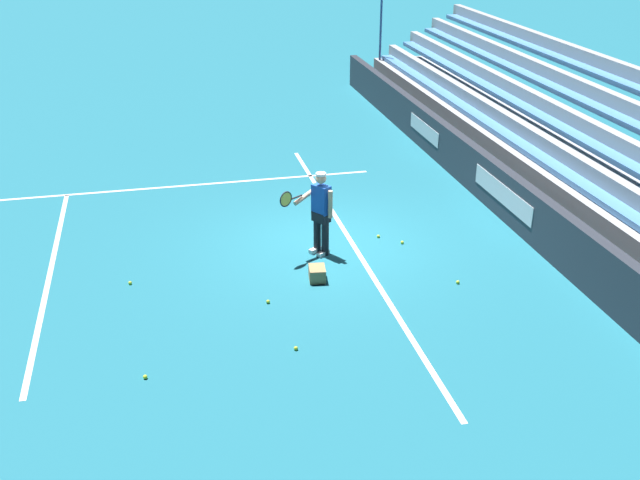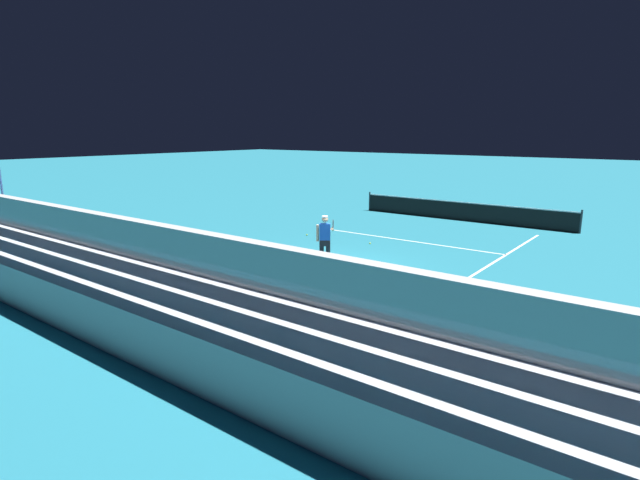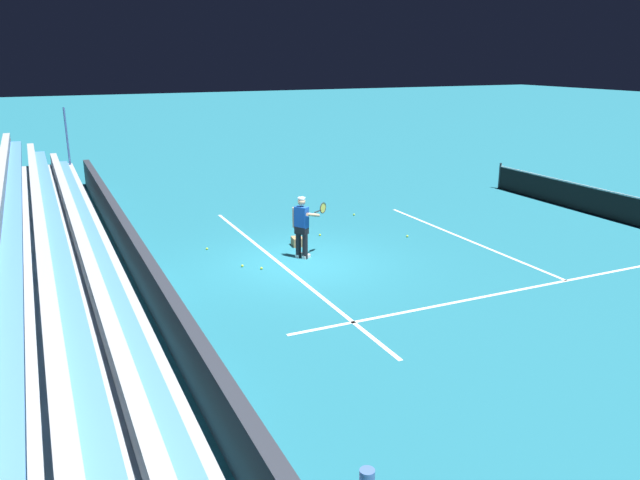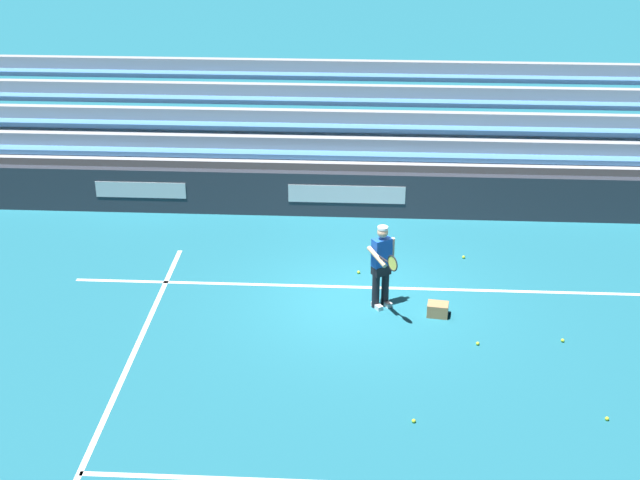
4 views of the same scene
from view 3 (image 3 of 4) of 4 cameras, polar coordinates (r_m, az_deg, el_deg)
ground_plane at (r=16.91m, az=-1.94°, el=-2.07°), size 160.00×160.00×0.00m
court_baseline_white at (r=16.73m, az=-3.52°, el=-2.29°), size 12.00×0.10×0.01m
court_sideline_white at (r=15.72m, az=17.77°, el=-4.36°), size 0.10×12.00×0.01m
court_service_line_white at (r=19.61m, az=13.03°, el=0.14°), size 8.22×0.10×0.01m
back_wall_sponsor_board at (r=15.67m, az=-16.13°, el=-2.14°), size 27.02×0.25×1.10m
bleacher_stand at (r=15.49m, az=-24.34°, el=-2.40°), size 25.67×3.20×3.40m
tennis_player at (r=17.05m, az=-1.63°, el=1.23°), size 0.58×1.06×1.71m
ball_box_cardboard at (r=18.35m, az=-2.09°, el=-0.14°), size 0.44×0.35×0.26m
tennis_ball_by_box at (r=16.67m, az=-7.11°, el=-2.36°), size 0.07×0.07×0.07m
tennis_ball_far_left at (r=18.28m, az=-10.30°, el=-0.79°), size 0.07×0.07×0.07m
tennis_ball_toward_net at (r=19.42m, az=7.99°, el=0.35°), size 0.07×0.07×0.07m
tennis_ball_stray_back at (r=19.36m, az=-0.01°, el=0.47°), size 0.07×0.07×0.07m
tennis_ball_on_baseline at (r=16.42m, az=-5.37°, el=-2.59°), size 0.07×0.07×0.07m
tennis_ball_near_player at (r=21.88m, az=3.12°, el=2.33°), size 0.07×0.07×0.07m
tennis_ball_far_right at (r=20.68m, az=-2.32°, el=1.50°), size 0.07×0.07×0.07m
tennis_net at (r=23.57m, az=24.77°, el=3.01°), size 11.09×0.09×1.07m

